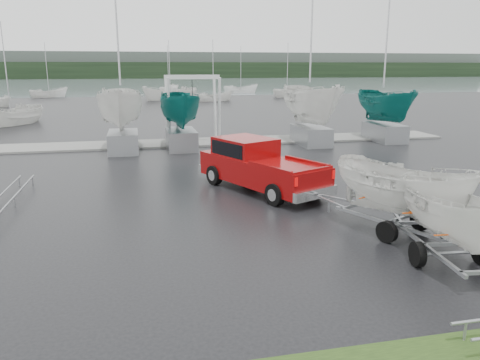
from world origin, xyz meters
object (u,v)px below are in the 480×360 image
at_px(pickup_truck, 256,164).
at_px(boat_hoist, 193,100).
at_px(trailer_hitched, 405,143).
at_px(trailer_parked, 455,165).

xyz_separation_m(pickup_truck, boat_hoist, (-1.05, 11.44, 1.68)).
distance_m(trailer_hitched, boat_hoist, 17.61).
relative_size(pickup_truck, boat_hoist, 1.46).
relative_size(trailer_hitched, trailer_parked, 1.10).
height_order(pickup_truck, boat_hoist, boat_hoist).
bearing_deg(trailer_hitched, trailer_parked, -111.99).
distance_m(trailer_parked, boat_hoist, 19.56).
distance_m(pickup_truck, boat_hoist, 11.61).
bearing_deg(trailer_parked, boat_hoist, 107.94).
height_order(trailer_hitched, trailer_parked, trailer_hitched).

